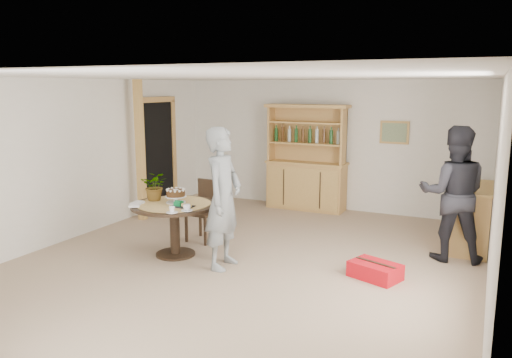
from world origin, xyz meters
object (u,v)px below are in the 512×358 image
object	(u,v)px
hutch	(307,174)
teen_boy	(223,198)
sideboard	(472,217)
red_suitcase	(375,270)
dining_table	(174,214)
adult_person	(453,194)
dining_chair	(205,206)

from	to	relation	value
hutch	teen_boy	size ratio (longest dim) A/B	1.09
sideboard	teen_boy	xyz separation A→B (m)	(-2.94, -2.27, 0.46)
sideboard	red_suitcase	distance (m)	2.12
dining_table	teen_boy	size ratio (longest dim) A/B	0.64
hutch	adult_person	world-z (taller)	hutch
sideboard	dining_chair	bearing A→B (deg)	-160.46
hutch	adult_person	size ratio (longest dim) A/B	1.09
hutch	sideboard	size ratio (longest dim) A/B	1.62
hutch	dining_table	bearing A→B (deg)	-102.37
sideboard	dining_chair	xyz separation A→B (m)	(-3.78, -1.34, 0.06)
red_suitcase	hutch	bearing A→B (deg)	144.04
adult_person	red_suitcase	size ratio (longest dim) A/B	2.66
teen_boy	dining_table	bearing A→B (deg)	79.89
dining_chair	red_suitcase	distance (m)	2.84
hutch	teen_boy	world-z (taller)	hutch
sideboard	adult_person	size ratio (longest dim) A/B	0.68
dining_table	teen_boy	distance (m)	0.92
red_suitcase	dining_table	bearing A→B (deg)	-152.27
dining_table	red_suitcase	size ratio (longest dim) A/B	1.71
dining_table	red_suitcase	distance (m)	2.84
dining_chair	red_suitcase	bearing A→B (deg)	-4.89
teen_boy	adult_person	size ratio (longest dim) A/B	1.00
hutch	dining_chair	distance (m)	2.69
dining_table	sideboard	bearing A→B (deg)	29.82
sideboard	dining_table	distance (m)	4.37
hutch	sideboard	bearing A→B (deg)	-22.21
dining_chair	red_suitcase	world-z (taller)	dining_chair
hutch	dining_chair	size ratio (longest dim) A/B	2.16
hutch	dining_table	distance (m)	3.49
dining_chair	hutch	bearing A→B (deg)	78.96
teen_boy	sideboard	bearing A→B (deg)	-55.70
sideboard	red_suitcase	world-z (taller)	sideboard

